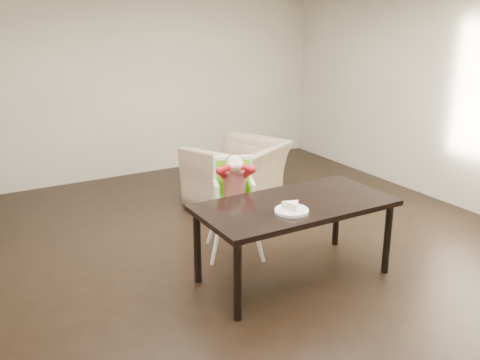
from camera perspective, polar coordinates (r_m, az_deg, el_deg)
name	(u,v)px	position (r m, az deg, el deg)	size (l,w,h in m)	color
ground	(263,261)	(5.46, 2.46, -8.60)	(7.00, 7.00, 0.00)	black
room_walls	(266,75)	(4.92, 2.75, 11.10)	(6.02, 7.02, 2.71)	beige
dining_table	(295,211)	(4.91, 5.90, -3.28)	(1.80, 0.90, 0.75)	black
high_chair	(234,184)	(5.39, -0.63, -0.41)	(0.58, 0.58, 1.05)	white
plate	(292,209)	(4.65, 5.55, -3.06)	(0.39, 0.39, 0.09)	white
armchair	(237,162)	(6.95, -0.29, 1.90)	(1.19, 0.77, 1.04)	tan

